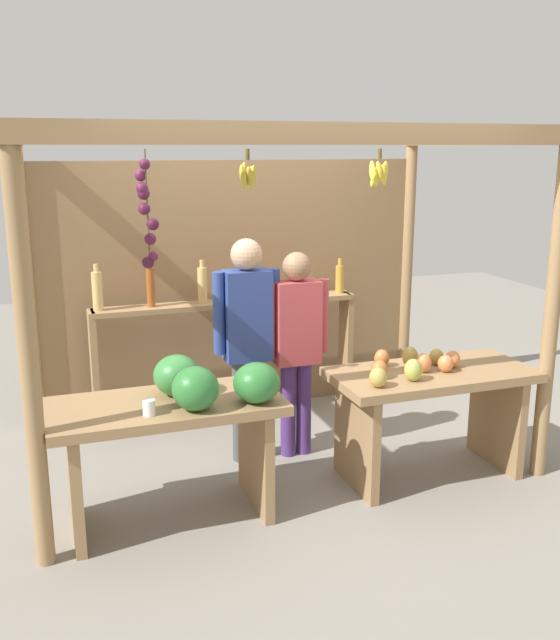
% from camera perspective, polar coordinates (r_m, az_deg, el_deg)
% --- Properties ---
extents(ground_plane, '(12.00, 12.00, 0.00)m').
position_cam_1_polar(ground_plane, '(5.30, -0.69, -10.56)').
color(ground_plane, gray).
rests_on(ground_plane, ground).
extents(market_stall, '(3.35, 2.02, 2.32)m').
position_cam_1_polar(market_stall, '(5.32, -2.35, 4.74)').
color(market_stall, '#99754C').
rests_on(market_stall, ground).
extents(fruit_counter_left, '(1.36, 0.69, 1.00)m').
position_cam_1_polar(fruit_counter_left, '(4.19, -7.97, -7.75)').
color(fruit_counter_left, '#99754C').
rests_on(fruit_counter_left, ground).
extents(fruit_counter_right, '(1.36, 0.64, 0.89)m').
position_cam_1_polar(fruit_counter_right, '(4.83, 11.95, -6.06)').
color(fruit_counter_right, '#99754C').
rests_on(fruit_counter_right, ground).
extents(bottle_shelf_unit, '(2.15, 0.22, 1.35)m').
position_cam_1_polar(bottle_shelf_unit, '(5.65, -4.49, -0.43)').
color(bottle_shelf_unit, '#99754C').
rests_on(bottle_shelf_unit, ground).
extents(vendor_man, '(0.48, 0.22, 1.60)m').
position_cam_1_polar(vendor_man, '(4.87, -2.67, -0.87)').
color(vendor_man, '#494E4E').
rests_on(vendor_man, ground).
extents(vendor_woman, '(0.48, 0.20, 1.49)m').
position_cam_1_polar(vendor_woman, '(4.97, 1.34, -1.41)').
color(vendor_woman, '#52327E').
rests_on(vendor_woman, ground).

